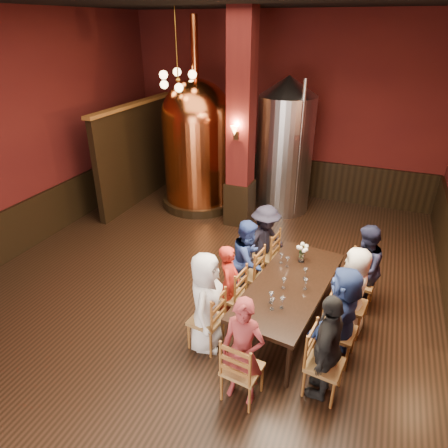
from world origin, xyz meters
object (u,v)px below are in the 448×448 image
at_px(person_1, 229,284).
at_px(person_2, 248,260).
at_px(steel_vessel, 285,146).
at_px(dining_table, 290,287).
at_px(copper_kettle, 197,144).
at_px(person_0, 206,302).
at_px(rose_vase, 302,250).

bearing_deg(person_1, person_2, -16.99).
bearing_deg(steel_vessel, dining_table, -74.07).
distance_m(dining_table, person_2, 0.91).
bearing_deg(steel_vessel, copper_kettle, -164.84).
xyz_separation_m(dining_table, person_1, (-0.89, -0.22, -0.04)).
bearing_deg(person_0, person_2, -16.99).
relative_size(dining_table, person_2, 1.75).
xyz_separation_m(dining_table, person_2, (-0.80, 0.44, 0.03)).
relative_size(dining_table, rose_vase, 7.62).
height_order(person_0, copper_kettle, copper_kettle).
distance_m(person_2, steel_vessel, 3.88).
height_order(steel_vessel, rose_vase, steel_vessel).
bearing_deg(rose_vase, person_1, -135.80).
height_order(person_0, person_2, person_0).
height_order(person_2, rose_vase, person_2).
xyz_separation_m(person_1, rose_vase, (0.91, 0.88, 0.31)).
bearing_deg(dining_table, person_0, -130.36).
distance_m(person_0, person_1, 0.68).
xyz_separation_m(person_0, copper_kettle, (-2.25, 4.54, 0.83)).
relative_size(steel_vessel, rose_vase, 9.67).
bearing_deg(person_0, rose_vase, -42.36).
distance_m(dining_table, person_1, 0.91).
bearing_deg(rose_vase, person_2, -164.61).
xyz_separation_m(dining_table, person_0, (-0.97, -0.88, 0.07)).
distance_m(copper_kettle, rose_vase, 4.45).
bearing_deg(steel_vessel, person_1, -85.94).
height_order(person_0, rose_vase, person_0).
distance_m(person_0, copper_kettle, 5.13).
xyz_separation_m(dining_table, rose_vase, (0.02, 0.66, 0.28)).
distance_m(person_2, rose_vase, 0.89).
relative_size(copper_kettle, steel_vessel, 1.37).
bearing_deg(person_1, rose_vase, -55.49).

